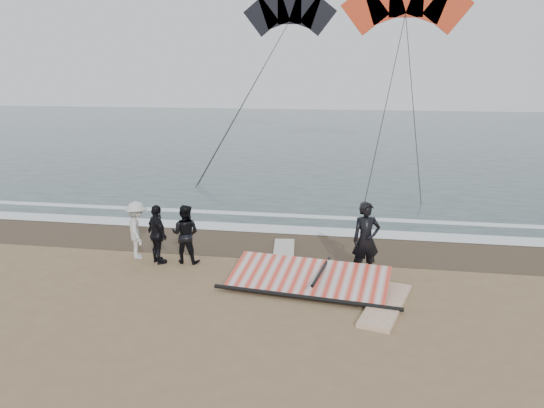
{
  "coord_description": "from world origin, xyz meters",
  "views": [
    {
      "loc": [
        2.55,
        -10.3,
        5.01
      ],
      "look_at": [
        0.24,
        3.0,
        1.6
      ],
      "focal_mm": 35.0,
      "sensor_mm": 36.0,
      "label": 1
    }
  ],
  "objects_px": {
    "board_white": "(386,305)",
    "sail_rig": "(306,278)",
    "man_main": "(366,240)",
    "board_cream": "(284,252)"
  },
  "relations": [
    {
      "from": "board_white",
      "to": "sail_rig",
      "type": "distance_m",
      "value": 2.05
    },
    {
      "from": "board_white",
      "to": "sail_rig",
      "type": "xyz_separation_m",
      "value": [
        -1.85,
        0.87,
        0.15
      ]
    },
    {
      "from": "man_main",
      "to": "board_cream",
      "type": "height_order",
      "value": "man_main"
    },
    {
      "from": "board_white",
      "to": "board_cream",
      "type": "distance_m",
      "value": 4.07
    },
    {
      "from": "board_white",
      "to": "sail_rig",
      "type": "bearing_deg",
      "value": 168.9
    },
    {
      "from": "sail_rig",
      "to": "man_main",
      "type": "bearing_deg",
      "value": 32.22
    },
    {
      "from": "board_cream",
      "to": "sail_rig",
      "type": "height_order",
      "value": "sail_rig"
    },
    {
      "from": "man_main",
      "to": "board_cream",
      "type": "distance_m",
      "value": 2.75
    },
    {
      "from": "board_cream",
      "to": "sail_rig",
      "type": "xyz_separation_m",
      "value": [
        0.87,
        -2.16,
        0.15
      ]
    },
    {
      "from": "board_cream",
      "to": "board_white",
      "type": "bearing_deg",
      "value": -55.07
    }
  ]
}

